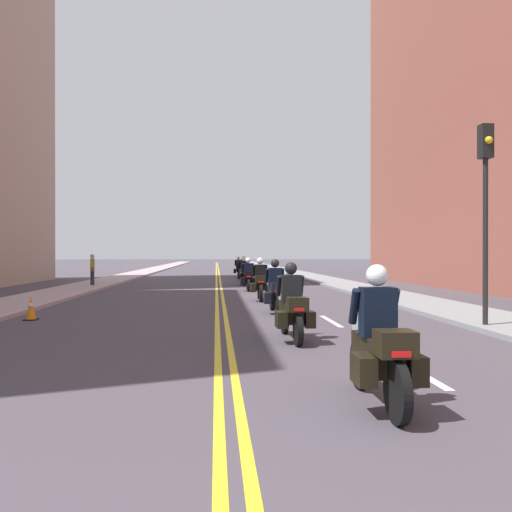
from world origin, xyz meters
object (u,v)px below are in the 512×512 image
motorcycle_7 (238,269)px  motorcycle_3 (260,283)px  motorcycle_1 (292,309)px  motorcycle_6 (244,271)px  traffic_light_near (486,188)px  motorcycle_0 (380,348)px  traffic_cone_1 (31,308)px  motorcycle_5 (243,274)px  pedestrian_1 (92,270)px  motorcycle_4 (248,277)px  motorcycle_2 (275,291)px

motorcycle_7 → motorcycle_3: bearing=-88.6°
motorcycle_1 → motorcycle_6: motorcycle_6 is taller
traffic_light_near → motorcycle_1: bearing=-165.6°
motorcycle_0 → motorcycle_3: motorcycle_0 is taller
motorcycle_1 → traffic_cone_1: 7.64m
motorcycle_5 → pedestrian_1: size_ratio=1.29×
traffic_cone_1 → pedestrian_1: (-1.64, 14.33, 0.59)m
motorcycle_4 → motorcycle_1: bearing=-88.6°
motorcycle_0 → traffic_cone_1: 11.12m
motorcycle_7 → traffic_light_near: size_ratio=0.45×
motorcycle_6 → motorcycle_2: bearing=-88.6°
motorcycle_3 → traffic_light_near: 9.79m
pedestrian_1 → motorcycle_7: bearing=129.5°
motorcycle_2 → pedestrian_1: (-8.43, 13.14, 0.26)m
motorcycle_4 → traffic_light_near: (4.78, -13.67, 2.68)m
motorcycle_1 → motorcycle_6: (0.29, 24.51, 0.01)m
traffic_cone_1 → motorcycle_6: bearing=71.6°
motorcycle_6 → motorcycle_7: (-0.14, 5.23, -0.00)m
motorcycle_1 → traffic_cone_1: motorcycle_1 is taller
motorcycle_5 → pedestrian_1: 8.34m
motorcycle_4 → pedestrian_1: 8.85m
motorcycle_4 → motorcycle_5: same height
motorcycle_7 → traffic_cone_1: size_ratio=3.31×
motorcycle_0 → traffic_light_near: bearing=53.9°
motorcycle_2 → motorcycle_3: 4.32m
motorcycle_0 → motorcycle_7: bearing=90.6°
motorcycle_2 → motorcycle_1: bearing=-93.2°
motorcycle_4 → motorcycle_5: size_ratio=0.90×
motorcycle_7 → traffic_light_near: (4.63, -28.51, 2.67)m
motorcycle_4 → traffic_light_near: 14.72m
motorcycle_5 → traffic_cone_1: size_ratio=3.46×
motorcycle_0 → traffic_light_near: (4.45, 6.03, 2.65)m
motorcycle_3 → motorcycle_5: bearing=92.8°
motorcycle_2 → motorcycle_6: (0.06, 19.41, 0.00)m
motorcycle_5 → motorcycle_6: motorcycle_6 is taller
motorcycle_5 → traffic_light_near: (4.77, -18.47, 2.68)m
motorcycle_7 → motorcycle_1: bearing=-88.8°
motorcycle_4 → traffic_cone_1: size_ratio=3.11×
motorcycle_4 → motorcycle_3: bearing=-87.2°
motorcycle_0 → pedestrian_1: (-8.53, 23.04, 0.24)m
motorcycle_6 → traffic_cone_1: bearing=-106.8°
motorcycle_5 → traffic_light_near: 19.26m
motorcycle_6 → traffic_light_near: bearing=-77.5°
motorcycle_1 → pedestrian_1: size_ratio=1.27×
motorcycle_0 → motorcycle_7: 34.54m
motorcycle_3 → motorcycle_5: 10.28m
motorcycle_2 → traffic_light_near: (4.55, -3.87, 2.68)m
motorcycle_6 → motorcycle_7: 5.23m
motorcycle_3 → traffic_light_near: traffic_light_near is taller
motorcycle_0 → motorcycle_5: motorcycle_0 is taller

